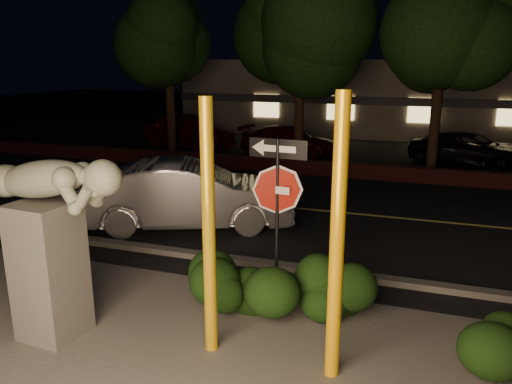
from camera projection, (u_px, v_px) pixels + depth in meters
ground at (349, 186)px, 16.17m from camera, size 90.00×90.00×0.00m
road at (332, 212)px, 13.42m from camera, size 80.00×8.00×0.01m
lane_marking at (332, 211)px, 13.42m from camera, size 80.00×0.12×0.00m
curb at (293, 268)px, 9.66m from camera, size 80.00×0.25×0.12m
brick_wall at (355, 171)px, 17.30m from camera, size 40.00×0.35×0.50m
parking_lot at (372, 151)px, 22.57m from camera, size 40.00×12.00×0.01m
building at (389, 95)px, 29.37m from camera, size 22.00×10.20×4.00m
tree_far_a at (167, 25)px, 20.05m from camera, size 4.60×4.60×7.43m
tree_far_b at (302, 2)px, 18.33m from camera, size 5.20×5.20×8.41m
tree_far_c at (446, 7)px, 16.51m from camera, size 4.80×4.80×7.84m
yellow_pole_left at (209, 231)px, 6.60m from camera, size 0.18×0.18×3.53m
yellow_pole_right at (337, 243)px, 6.01m from camera, size 0.18×0.18×3.64m
signpost at (277, 190)px, 7.80m from camera, size 0.95×0.12×2.79m
sculpture at (47, 227)px, 6.98m from camera, size 2.57×0.87×2.74m
hedge_center at (246, 285)px, 7.92m from camera, size 2.05×1.19×1.00m
hedge_right at (337, 281)px, 7.85m from camera, size 2.03×1.52×1.19m
silver_sedan at (189, 195)px, 12.03m from camera, size 5.24×3.50×1.63m
parked_car_red at (188, 130)px, 23.10m from camera, size 5.17×3.40×1.63m
parked_car_darkred at (289, 141)px, 21.41m from camera, size 4.26×1.78×1.23m
parked_car_dark at (470, 149)px, 19.31m from camera, size 4.86×3.16×1.24m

